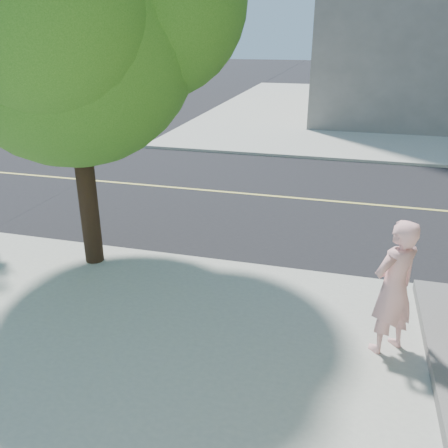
% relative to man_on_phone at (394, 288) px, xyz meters
% --- Properties ---
extents(ground, '(140.00, 140.00, 0.00)m').
position_rel_man_on_phone_xyz_m(ground, '(-7.84, 2.14, -1.13)').
color(ground, black).
rests_on(ground, ground).
extents(road_ew, '(140.00, 9.00, 0.01)m').
position_rel_man_on_phone_xyz_m(road_ew, '(-7.84, 6.64, -1.13)').
color(road_ew, black).
rests_on(road_ew, ground).
extents(man_on_phone, '(0.87, 0.85, 2.02)m').
position_rel_man_on_phone_xyz_m(man_on_phone, '(0.00, 0.00, 0.00)').
color(man_on_phone, '#F7AEAB').
rests_on(man_on_phone, sidewalk_se).
extents(street_tree, '(5.52, 5.02, 7.33)m').
position_rel_man_on_phone_xyz_m(street_tree, '(-5.42, 1.47, 3.72)').
color(street_tree, black).
rests_on(street_tree, sidewalk_se).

